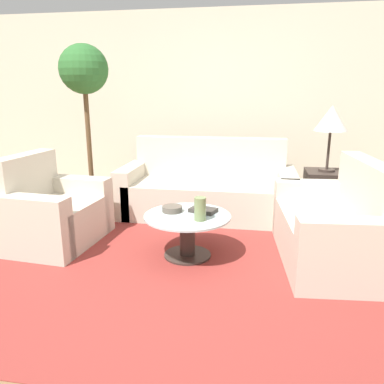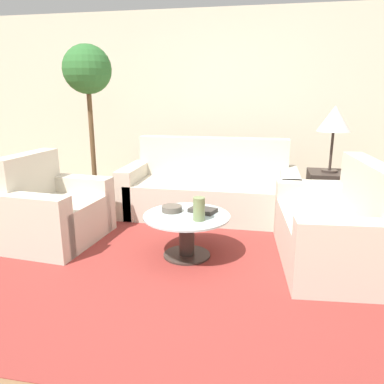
% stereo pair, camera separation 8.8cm
% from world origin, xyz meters
% --- Properties ---
extents(ground_plane, '(14.00, 14.00, 0.00)m').
position_xyz_m(ground_plane, '(0.00, 0.00, 0.00)').
color(ground_plane, brown).
extents(wall_back, '(10.00, 0.06, 2.60)m').
position_xyz_m(wall_back, '(0.00, 3.01, 1.30)').
color(wall_back, beige).
rests_on(wall_back, ground_plane).
extents(rug, '(3.71, 3.39, 0.01)m').
position_xyz_m(rug, '(0.02, 0.55, 0.00)').
color(rug, maroon).
rests_on(rug, ground_plane).
extents(sofa_main, '(2.08, 0.85, 0.92)m').
position_xyz_m(sofa_main, '(0.04, 1.83, 0.29)').
color(sofa_main, beige).
rests_on(sofa_main, ground_plane).
extents(armchair, '(0.86, 1.05, 0.88)m').
position_xyz_m(armchair, '(-1.40, 0.67, 0.29)').
color(armchair, beige).
rests_on(armchair, ground_plane).
extents(loveseat, '(0.92, 1.47, 0.90)m').
position_xyz_m(loveseat, '(1.35, 0.70, 0.29)').
color(loveseat, beige).
rests_on(loveseat, ground_plane).
extents(coffee_table, '(0.79, 0.79, 0.40)m').
position_xyz_m(coffee_table, '(0.02, 0.55, 0.26)').
color(coffee_table, '#332823').
rests_on(coffee_table, ground_plane).
extents(side_table, '(0.45, 0.45, 0.60)m').
position_xyz_m(side_table, '(1.42, 1.80, 0.30)').
color(side_table, '#332823').
rests_on(side_table, ground_plane).
extents(table_lamp, '(0.36, 0.36, 0.74)m').
position_xyz_m(table_lamp, '(1.42, 1.80, 1.18)').
color(table_lamp, '#332823').
rests_on(table_lamp, side_table).
extents(potted_plant, '(0.59, 0.59, 2.03)m').
position_xyz_m(potted_plant, '(-1.48, 1.85, 1.42)').
color(potted_plant, '#3D3833').
rests_on(potted_plant, ground_plane).
extents(vase, '(0.10, 0.10, 0.20)m').
position_xyz_m(vase, '(0.16, 0.44, 0.50)').
color(vase, '#6B7A4C').
rests_on(vase, coffee_table).
extents(bowl, '(0.19, 0.19, 0.05)m').
position_xyz_m(bowl, '(-0.13, 0.63, 0.43)').
color(bowl, brown).
rests_on(bowl, coffee_table).
extents(book_stack, '(0.28, 0.23, 0.04)m').
position_xyz_m(book_stack, '(0.15, 0.67, 0.42)').
color(book_stack, '#38332D').
rests_on(book_stack, coffee_table).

